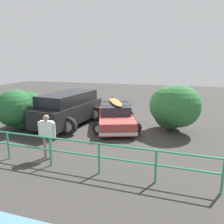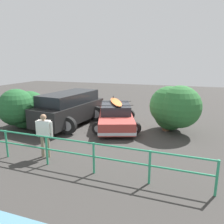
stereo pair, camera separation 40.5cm
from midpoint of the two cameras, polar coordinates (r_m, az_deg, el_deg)
The scene contains 7 objects.
ground_plane at distance 11.78m, azimuth -0.70°, elevation -4.16°, with size 44.00×44.00×0.02m, color #383533.
sedan_car at distance 11.88m, azimuth -0.14°, elevation -0.98°, with size 3.21×4.71×1.51m.
suv_car at distance 12.27m, azimuth -12.12°, elevation 0.93°, with size 3.02×4.85×1.83m.
person_bystander at distance 8.31m, azimuth -17.96°, elevation -5.12°, with size 0.63×0.28×1.65m.
railing_fence at distance 7.35m, azimuth -11.58°, elevation -9.65°, with size 8.93×0.20×1.04m.
bush_near_left at distance 11.33m, azimuth 14.50°, elevation 1.51°, with size 2.50×2.56×2.39m.
bush_near_right at distance 12.44m, azimuth -23.66°, elevation 0.48°, with size 2.33×2.80×2.22m.
Camera 1 is at (-3.24, 10.77, 3.52)m, focal length 35.00 mm.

